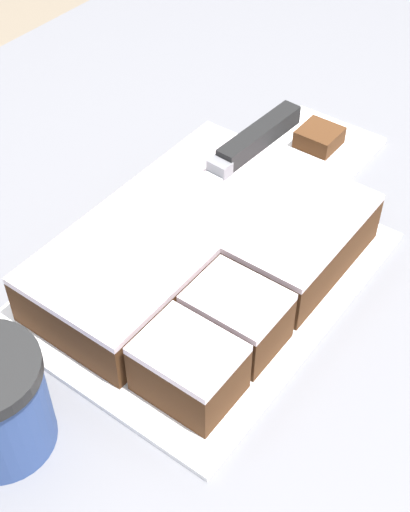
{
  "coord_description": "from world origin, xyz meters",
  "views": [
    {
      "loc": [
        -0.48,
        -0.3,
        1.43
      ],
      "look_at": [
        -0.08,
        0.01,
        0.93
      ],
      "focal_mm": 50.0,
      "sensor_mm": 36.0,
      "label": 1
    }
  ],
  "objects_px": {
    "brownie": "(319,137)",
    "cake": "(205,254)",
    "cake_board": "(205,278)",
    "knife": "(238,153)"
  },
  "relations": [
    {
      "from": "knife",
      "to": "brownie",
      "type": "distance_m",
      "value": 0.16
    },
    {
      "from": "brownie",
      "to": "cake",
      "type": "bearing_deg",
      "value": -175.57
    },
    {
      "from": "cake_board",
      "to": "cake",
      "type": "bearing_deg",
      "value": 33.13
    },
    {
      "from": "cake_board",
      "to": "cake",
      "type": "relative_size",
      "value": 1.14
    },
    {
      "from": "cake",
      "to": "brownie",
      "type": "xyz_separation_m",
      "value": [
        0.27,
        0.02,
        -0.02
      ]
    },
    {
      "from": "cake_board",
      "to": "brownie",
      "type": "bearing_deg",
      "value": 4.73
    },
    {
      "from": "cake",
      "to": "cake_board",
      "type": "bearing_deg",
      "value": -146.87
    },
    {
      "from": "cake_board",
      "to": "brownie",
      "type": "distance_m",
      "value": 0.27
    },
    {
      "from": "cake_board",
      "to": "knife",
      "type": "height_order",
      "value": "knife"
    },
    {
      "from": "cake_board",
      "to": "brownie",
      "type": "relative_size",
      "value": 7.43
    }
  ]
}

